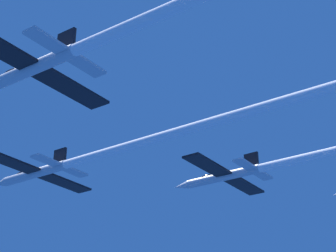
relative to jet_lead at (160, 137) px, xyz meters
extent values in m
cylinder|color=#B2BAC6|center=(0.00, 21.69, -0.02)|extent=(1.31, 11.91, 1.31)
cone|color=#B2BAC6|center=(0.00, 28.96, -0.02)|extent=(1.28, 2.62, 1.28)
ellipsoid|color=black|center=(0.00, 24.31, 0.53)|extent=(0.92, 2.38, 0.66)
cube|color=black|center=(-5.18, 21.09, -0.02)|extent=(9.05, 2.62, 0.29)
cube|color=black|center=(5.18, 21.09, -0.02)|extent=(9.05, 2.62, 0.29)
cube|color=black|center=(0.00, 16.92, 1.58)|extent=(0.34, 2.14, 1.91)
cube|color=#B2BAC6|center=(-2.69, 16.69, -0.02)|extent=(4.07, 1.57, 0.29)
cube|color=#B2BAC6|center=(2.69, 16.69, -0.02)|extent=(4.07, 1.57, 0.29)
cylinder|color=white|center=(0.00, -12.44, -0.02)|extent=(1.18, 56.34, 1.18)
cylinder|color=#B2BAC6|center=(-19.24, 1.78, 0.58)|extent=(1.31, 11.91, 1.31)
ellipsoid|color=black|center=(-19.24, 4.40, 1.14)|extent=(0.92, 2.38, 0.66)
cube|color=black|center=(-14.05, 1.18, 0.58)|extent=(9.05, 2.62, 0.29)
cube|color=black|center=(-19.24, -2.98, 2.19)|extent=(0.34, 2.14, 1.91)
cube|color=#B2BAC6|center=(-21.93, -3.22, 0.58)|extent=(4.07, 1.57, 0.29)
cube|color=#B2BAC6|center=(-16.54, -3.22, 0.58)|extent=(4.07, 1.57, 0.29)
cylinder|color=#B2BAC6|center=(18.19, 1.85, 0.78)|extent=(1.31, 11.91, 1.31)
cone|color=#B2BAC6|center=(18.19, 9.12, 0.78)|extent=(1.28, 2.62, 1.28)
ellipsoid|color=black|center=(18.19, 4.47, 1.34)|extent=(0.92, 2.38, 0.66)
cube|color=black|center=(13.00, 1.26, 0.78)|extent=(9.05, 2.62, 0.29)
cube|color=black|center=(23.37, 1.26, 0.78)|extent=(9.05, 2.62, 0.29)
cube|color=black|center=(18.19, -2.91, 2.39)|extent=(0.34, 2.14, 1.91)
cube|color=#B2BAC6|center=(15.49, -3.15, 0.78)|extent=(4.07, 1.57, 0.29)
cube|color=#B2BAC6|center=(20.88, -3.15, 0.78)|extent=(4.07, 1.57, 0.29)
camera|label=1|loc=(-50.42, -36.59, -27.88)|focal=60.83mm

